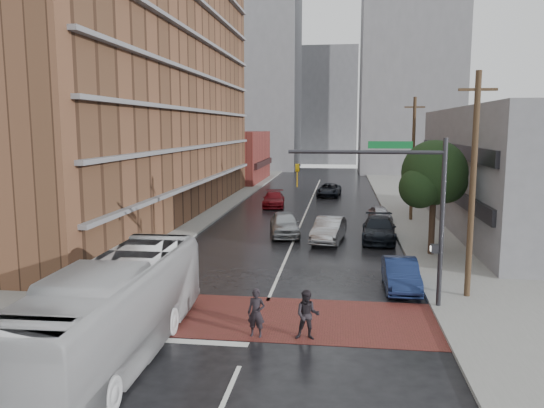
% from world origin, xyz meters
% --- Properties ---
extents(ground, '(160.00, 160.00, 0.00)m').
position_xyz_m(ground, '(0.00, 0.00, 0.00)').
color(ground, black).
rests_on(ground, ground).
extents(crosswalk, '(14.00, 5.00, 0.02)m').
position_xyz_m(crosswalk, '(0.00, 0.50, 0.01)').
color(crosswalk, maroon).
rests_on(crosswalk, ground).
extents(sidewalk_west, '(9.00, 90.00, 0.15)m').
position_xyz_m(sidewalk_west, '(-11.50, 25.00, 0.07)').
color(sidewalk_west, gray).
rests_on(sidewalk_west, ground).
extents(sidewalk_east, '(9.00, 90.00, 0.15)m').
position_xyz_m(sidewalk_east, '(11.50, 25.00, 0.07)').
color(sidewalk_east, gray).
rests_on(sidewalk_east, ground).
extents(apartment_block, '(10.00, 44.00, 28.00)m').
position_xyz_m(apartment_block, '(-14.00, 24.00, 14.00)').
color(apartment_block, brown).
rests_on(apartment_block, ground).
extents(storefront_west, '(8.00, 16.00, 7.00)m').
position_xyz_m(storefront_west, '(-12.00, 54.00, 3.50)').
color(storefront_west, maroon).
rests_on(storefront_west, ground).
extents(building_east, '(11.00, 26.00, 9.00)m').
position_xyz_m(building_east, '(16.50, 20.00, 4.50)').
color(building_east, gray).
rests_on(building_east, ground).
extents(distant_tower_west, '(18.00, 16.00, 32.00)m').
position_xyz_m(distant_tower_west, '(-14.00, 78.00, 16.00)').
color(distant_tower_west, gray).
rests_on(distant_tower_west, ground).
extents(distant_tower_east, '(16.00, 14.00, 36.00)m').
position_xyz_m(distant_tower_east, '(14.00, 72.00, 18.00)').
color(distant_tower_east, gray).
rests_on(distant_tower_east, ground).
extents(distant_tower_center, '(12.00, 10.00, 24.00)m').
position_xyz_m(distant_tower_center, '(0.00, 95.00, 12.00)').
color(distant_tower_center, gray).
rests_on(distant_tower_center, ground).
extents(street_tree, '(4.20, 4.10, 6.90)m').
position_xyz_m(street_tree, '(8.52, 12.03, 4.73)').
color(street_tree, '#332319').
rests_on(street_tree, ground).
extents(signal_mast, '(6.50, 0.30, 7.20)m').
position_xyz_m(signal_mast, '(5.85, 2.50, 4.73)').
color(signal_mast, '#2D2D33').
rests_on(signal_mast, ground).
extents(utility_pole_near, '(1.60, 0.26, 10.00)m').
position_xyz_m(utility_pole_near, '(8.80, 4.00, 5.14)').
color(utility_pole_near, '#473321').
rests_on(utility_pole_near, ground).
extents(utility_pole_far, '(1.60, 0.26, 10.00)m').
position_xyz_m(utility_pole_far, '(8.80, 24.00, 5.14)').
color(utility_pole_far, '#473321').
rests_on(utility_pole_far, ground).
extents(transit_bus, '(3.00, 11.95, 3.31)m').
position_xyz_m(transit_bus, '(-4.19, -4.04, 1.66)').
color(transit_bus, '#B9B9BC').
rests_on(transit_bus, ground).
extents(pedestrian_a, '(0.71, 0.52, 1.81)m').
position_xyz_m(pedestrian_a, '(0.15, -1.50, 0.90)').
color(pedestrian_a, black).
rests_on(pedestrian_a, ground).
extents(pedestrian_b, '(0.91, 0.72, 1.83)m').
position_xyz_m(pedestrian_b, '(2.02, -1.50, 0.92)').
color(pedestrian_b, black).
rests_on(pedestrian_b, ground).
extents(car_travel_a, '(2.80, 5.24, 1.69)m').
position_xyz_m(car_travel_a, '(-0.81, 16.85, 0.85)').
color(car_travel_a, '#A7ACAF').
rests_on(car_travel_a, ground).
extents(car_travel_b, '(2.44, 5.17, 1.64)m').
position_xyz_m(car_travel_b, '(2.36, 15.24, 0.82)').
color(car_travel_b, '#B0B3B8').
rests_on(car_travel_b, ground).
extents(car_travel_c, '(2.43, 5.14, 1.45)m').
position_xyz_m(car_travel_c, '(-3.33, 30.40, 0.72)').
color(car_travel_c, maroon).
rests_on(car_travel_c, ground).
extents(suv_travel, '(2.84, 5.29, 1.41)m').
position_xyz_m(suv_travel, '(1.77, 38.98, 0.71)').
color(suv_travel, black).
rests_on(suv_travel, ground).
extents(car_parked_near, '(1.55, 4.39, 1.44)m').
position_xyz_m(car_parked_near, '(6.01, 5.09, 0.72)').
color(car_parked_near, '#152249').
rests_on(car_parked_near, ground).
extents(car_parked_mid, '(2.53, 5.58, 1.59)m').
position_xyz_m(car_parked_mid, '(5.71, 16.00, 0.79)').
color(car_parked_mid, black).
rests_on(car_parked_mid, ground).
extents(car_parked_far, '(2.08, 3.82, 1.23)m').
position_xyz_m(car_parked_far, '(6.30, 23.72, 0.62)').
color(car_parked_far, '#A4A5AC').
rests_on(car_parked_far, ground).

